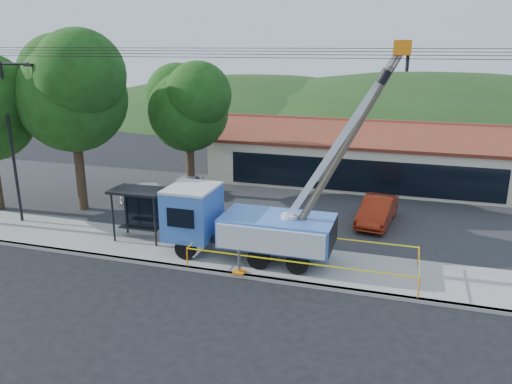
{
  "coord_description": "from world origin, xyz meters",
  "views": [
    {
      "loc": [
        6.83,
        -16.86,
        9.88
      ],
      "look_at": [
        0.09,
        5.0,
        3.09
      ],
      "focal_mm": 35.0,
      "sensor_mm": 36.0,
      "label": 1
    }
  ],
  "objects_px": {
    "car_white": "(155,204)",
    "utility_truck": "(243,221)",
    "bus_shelter": "(141,202)",
    "car_red": "(376,225)",
    "car_silver": "(186,198)",
    "leaning_pole": "(341,153)"
  },
  "relations": [
    {
      "from": "car_white",
      "to": "utility_truck",
      "type": "bearing_deg",
      "value": -157.0
    },
    {
      "from": "bus_shelter",
      "to": "car_red",
      "type": "xyz_separation_m",
      "value": [
        11.52,
        5.97,
        -2.12
      ]
    },
    {
      "from": "car_white",
      "to": "car_silver",
      "type": "bearing_deg",
      "value": -66.41
    },
    {
      "from": "leaning_pole",
      "to": "bus_shelter",
      "type": "relative_size",
      "value": 3.48
    },
    {
      "from": "leaning_pole",
      "to": "car_white",
      "type": "bearing_deg",
      "value": 153.12
    },
    {
      "from": "leaning_pole",
      "to": "car_white",
      "type": "xyz_separation_m",
      "value": [
        -12.54,
        6.36,
        -5.45
      ]
    },
    {
      "from": "leaning_pole",
      "to": "car_silver",
      "type": "bearing_deg",
      "value": 144.14
    },
    {
      "from": "utility_truck",
      "to": "leaning_pole",
      "type": "bearing_deg",
      "value": 0.18
    },
    {
      "from": "car_silver",
      "to": "utility_truck",
      "type": "bearing_deg",
      "value": -54.01
    },
    {
      "from": "car_red",
      "to": "car_silver",
      "type": "bearing_deg",
      "value": -179.4
    },
    {
      "from": "leaning_pole",
      "to": "car_silver",
      "type": "relative_size",
      "value": 2.37
    },
    {
      "from": "utility_truck",
      "to": "bus_shelter",
      "type": "bearing_deg",
      "value": 173.86
    },
    {
      "from": "utility_truck",
      "to": "car_red",
      "type": "distance_m",
      "value": 8.96
    },
    {
      "from": "leaning_pole",
      "to": "bus_shelter",
      "type": "height_order",
      "value": "leaning_pole"
    },
    {
      "from": "car_silver",
      "to": "leaning_pole",
      "type": "bearing_deg",
      "value": -39.86
    },
    {
      "from": "car_silver",
      "to": "car_red",
      "type": "xyz_separation_m",
      "value": [
        12.57,
        -1.52,
        0.0
      ]
    },
    {
      "from": "utility_truck",
      "to": "car_red",
      "type": "relative_size",
      "value": 2.34
    },
    {
      "from": "leaning_pole",
      "to": "bus_shelter",
      "type": "xyz_separation_m",
      "value": [
        -10.16,
        0.61,
        -3.33
      ]
    },
    {
      "from": "leaning_pole",
      "to": "car_red",
      "type": "height_order",
      "value": "leaning_pole"
    },
    {
      "from": "bus_shelter",
      "to": "car_white",
      "type": "xyz_separation_m",
      "value": [
        -2.38,
        5.75,
        -2.12
      ]
    },
    {
      "from": "car_silver",
      "to": "car_white",
      "type": "xyz_separation_m",
      "value": [
        -1.34,
        -1.74,
        0.0
      ]
    },
    {
      "from": "bus_shelter",
      "to": "car_white",
      "type": "bearing_deg",
      "value": 111.39
    }
  ]
}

